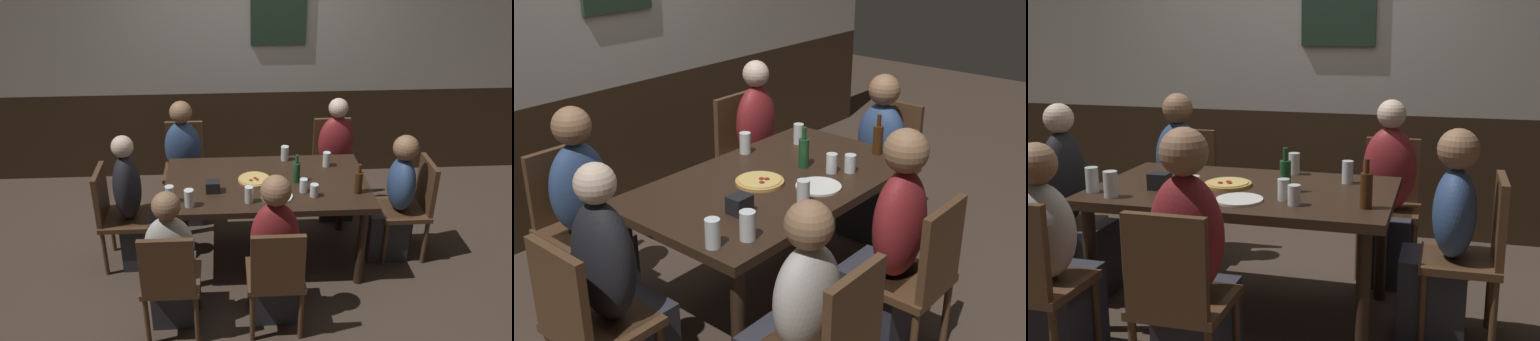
{
  "view_description": "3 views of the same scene",
  "coord_description": "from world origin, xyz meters",
  "views": [
    {
      "loc": [
        -0.31,
        -3.83,
        2.82
      ],
      "look_at": [
        -0.08,
        0.03,
        0.83
      ],
      "focal_mm": 37.76,
      "sensor_mm": 36.0,
      "label": 1
    },
    {
      "loc": [
        -2.43,
        -2.03,
        2.09
      ],
      "look_at": [
        -0.11,
        -0.06,
        0.84
      ],
      "focal_mm": 44.24,
      "sensor_mm": 36.0,
      "label": 2
    },
    {
      "loc": [
        1.05,
        -3.14,
        1.6
      ],
      "look_at": [
        0.21,
        0.09,
        0.83
      ],
      "focal_mm": 43.82,
      "sensor_mm": 36.0,
      "label": 3
    }
  ],
  "objects": [
    {
      "name": "chair_head_west",
      "position": [
        -1.24,
        0.0,
        0.5
      ],
      "size": [
        0.4,
        0.4,
        0.88
      ],
      "color": "#513521",
      "rests_on": "ground_plane"
    },
    {
      "name": "beer_glass_tall",
      "position": [
        0.53,
        0.25,
        0.8
      ],
      "size": [
        0.06,
        0.06,
        0.13
      ],
      "color": "silver",
      "rests_on": "dining_table"
    },
    {
      "name": "pizza",
      "position": [
        -0.1,
        0.02,
        0.75
      ],
      "size": [
        0.26,
        0.26,
        0.03
      ],
      "color": "tan",
      "rests_on": "dining_table"
    },
    {
      "name": "tumbler_water",
      "position": [
        0.35,
        -0.26,
        0.79
      ],
      "size": [
        0.06,
        0.06,
        0.1
      ],
      "color": "silver",
      "rests_on": "dining_table"
    },
    {
      "name": "chair_mid_near",
      "position": [
        0.0,
        -0.89,
        0.5
      ],
      "size": [
        0.4,
        0.4,
        0.88
      ],
      "color": "#513521",
      "rests_on": "ground_plane"
    },
    {
      "name": "person_left_near",
      "position": [
        -0.72,
        -0.73,
        0.46
      ],
      "size": [
        0.34,
        0.37,
        1.1
      ],
      "color": "#2D2D38",
      "rests_on": "ground_plane"
    },
    {
      "name": "beer_bottle_brown",
      "position": [
        0.7,
        -0.22,
        0.84
      ],
      "size": [
        0.06,
        0.06,
        0.24
      ],
      "color": "#42230F",
      "rests_on": "dining_table"
    },
    {
      "name": "person_head_east",
      "position": [
        1.07,
        0.0,
        0.47
      ],
      "size": [
        0.37,
        0.34,
        1.12
      ],
      "color": "#2D2D38",
      "rests_on": "ground_plane"
    },
    {
      "name": "dining_table",
      "position": [
        0.0,
        0.0,
        0.66
      ],
      "size": [
        1.64,
        0.95,
        0.74
      ],
      "color": "black",
      "rests_on": "ground_plane"
    },
    {
      "name": "beer_bottle_green",
      "position": [
        0.24,
        -0.01,
        0.83
      ],
      "size": [
        0.06,
        0.06,
        0.24
      ],
      "color": "#194723",
      "rests_on": "dining_table"
    },
    {
      "name": "pint_glass_amber",
      "position": [
        -0.6,
        -0.35,
        0.8
      ],
      "size": [
        0.07,
        0.07,
        0.14
      ],
      "color": "silver",
      "rests_on": "dining_table"
    },
    {
      "name": "pint_glass_stout",
      "position": [
        -0.16,
        -0.32,
        0.8
      ],
      "size": [
        0.07,
        0.07,
        0.13
      ],
      "color": "silver",
      "rests_on": "dining_table"
    },
    {
      "name": "highball_clear",
      "position": [
        0.28,
        -0.18,
        0.79
      ],
      "size": [
        0.06,
        0.06,
        0.11
      ],
      "color": "silver",
      "rests_on": "dining_table"
    },
    {
      "name": "tumbler_short",
      "position": [
        0.19,
        0.39,
        0.8
      ],
      "size": [
        0.07,
        0.07,
        0.13
      ],
      "color": "silver",
      "rests_on": "dining_table"
    },
    {
      "name": "chair_right_far",
      "position": [
        0.72,
        0.89,
        0.5
      ],
      "size": [
        0.4,
        0.4,
        0.88
      ],
      "color": "#513521",
      "rests_on": "ground_plane"
    },
    {
      "name": "beer_glass_half",
      "position": [
        -0.75,
        -0.28,
        0.8
      ],
      "size": [
        0.07,
        0.07,
        0.13
      ],
      "color": "silver",
      "rests_on": "dining_table"
    },
    {
      "name": "person_head_west",
      "position": [
        -1.08,
        0.0,
        0.49
      ],
      "size": [
        0.37,
        0.34,
        1.17
      ],
      "color": "#2D2D38",
      "rests_on": "ground_plane"
    },
    {
      "name": "condiment_caddy",
      "position": [
        -0.43,
        -0.14,
        0.79
      ],
      "size": [
        0.11,
        0.09,
        0.09
      ],
      "primitive_type": "cube",
      "color": "black",
      "rests_on": "dining_table"
    },
    {
      "name": "person_right_far",
      "position": [
        0.72,
        0.73,
        0.49
      ],
      "size": [
        0.34,
        0.37,
        1.16
      ],
      "color": "#2D2D38",
      "rests_on": "ground_plane"
    },
    {
      "name": "plate_white_large",
      "position": [
        0.06,
        -0.25,
        0.75
      ],
      "size": [
        0.24,
        0.24,
        0.01
      ],
      "primitive_type": "cylinder",
      "color": "white",
      "rests_on": "dining_table"
    },
    {
      "name": "person_mid_near",
      "position": [
        0.0,
        -0.73,
        0.51
      ],
      "size": [
        0.34,
        0.37,
        1.2
      ],
      "color": "#2D2D38",
      "rests_on": "ground_plane"
    },
    {
      "name": "chair_left_far",
      "position": [
        -0.72,
        0.89,
        0.5
      ],
      "size": [
        0.4,
        0.4,
        0.88
      ],
      "color": "#513521",
      "rests_on": "ground_plane"
    },
    {
      "name": "person_left_far",
      "position": [
        -0.72,
        0.73,
        0.5
      ],
      "size": [
        0.34,
        0.37,
        1.16
      ],
      "color": "#2D2D38",
      "rests_on": "ground_plane"
    },
    {
      "name": "wall_back",
      "position": [
        0.0,
        1.65,
        1.3
      ],
      "size": [
        6.4,
        0.13,
        2.6
      ],
      "color": "#332316",
      "rests_on": "ground_plane"
    },
    {
      "name": "ground_plane",
      "position": [
        0.0,
        0.0,
        0.0
      ],
      "size": [
        12.0,
        12.0,
        0.0
      ],
      "primitive_type": "plane",
      "color": "#423328"
    },
    {
      "name": "chair_head_east",
      "position": [
        1.24,
        0.0,
        0.5
      ],
      "size": [
        0.4,
        0.4,
        0.88
      ],
      "color": "#513521",
      "rests_on": "ground_plane"
    }
  ]
}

